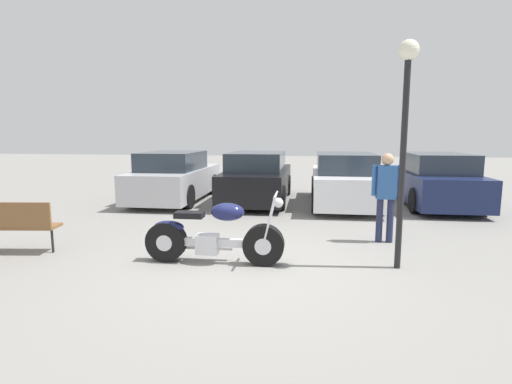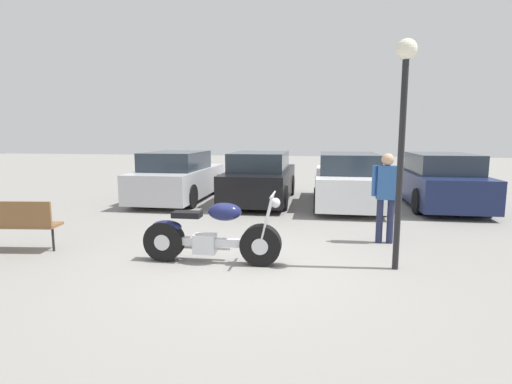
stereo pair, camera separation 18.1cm
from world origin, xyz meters
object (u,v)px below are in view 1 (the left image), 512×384
(parked_car_navy, at_px, (434,181))
(lamp_post, at_px, (405,110))
(parked_car_white, at_px, (344,181))
(person_standing, at_px, (386,190))
(park_bench, at_px, (4,222))
(motorcycle, at_px, (213,236))
(parked_car_black, at_px, (258,179))
(parked_car_silver, at_px, (175,178))

(parked_car_navy, bearing_deg, lamp_post, -110.50)
(parked_car_white, xyz_separation_m, person_standing, (0.43, -3.88, 0.29))
(parked_car_navy, bearing_deg, parked_car_white, -173.42)
(parked_car_white, bearing_deg, lamp_post, -85.97)
(parked_car_white, height_order, park_bench, parked_car_white)
(motorcycle, height_order, park_bench, motorcycle)
(parked_car_black, bearing_deg, motorcycle, -89.38)
(parked_car_silver, bearing_deg, lamp_post, -45.72)
(motorcycle, xyz_separation_m, person_standing, (2.85, 1.60, 0.55))
(parked_car_white, relative_size, person_standing, 2.62)
(parked_car_white, height_order, lamp_post, lamp_post)
(park_bench, height_order, lamp_post, lamp_post)
(motorcycle, xyz_separation_m, parked_car_white, (2.42, 5.48, 0.26))
(parked_car_black, xyz_separation_m, person_standing, (2.91, -4.12, 0.29))
(parked_car_navy, bearing_deg, parked_car_black, -179.58)
(parked_car_white, distance_m, lamp_post, 5.59)
(person_standing, bearing_deg, park_bench, -165.86)
(parked_car_silver, bearing_deg, parked_car_white, -1.54)
(parked_car_black, bearing_deg, lamp_post, -62.93)
(parked_car_black, height_order, parked_car_white, same)
(parked_car_navy, height_order, park_bench, parked_car_navy)
(parked_car_navy, xyz_separation_m, lamp_post, (-2.10, -5.62, 1.64))
(parked_car_silver, distance_m, parked_car_white, 4.96)
(lamp_post, bearing_deg, parked_car_white, 94.03)
(parked_car_silver, bearing_deg, person_standing, -36.64)
(parked_car_silver, relative_size, parked_car_navy, 1.00)
(motorcycle, bearing_deg, parked_car_silver, 114.36)
(parked_car_navy, relative_size, person_standing, 2.62)
(park_bench, height_order, person_standing, person_standing)
(person_standing, bearing_deg, parked_car_navy, 63.85)
(motorcycle, xyz_separation_m, lamp_post, (2.79, 0.14, 1.90))
(parked_car_black, relative_size, parked_car_white, 1.00)
(parked_car_white, bearing_deg, parked_car_silver, 178.46)
(parked_car_silver, relative_size, parked_car_black, 1.00)
(parked_car_navy, distance_m, lamp_post, 6.22)
(parked_car_black, relative_size, park_bench, 2.50)
(parked_car_black, xyz_separation_m, lamp_post, (2.85, -5.58, 1.64))
(motorcycle, distance_m, parked_car_white, 5.99)
(parked_car_black, distance_m, parked_car_navy, 4.96)
(parked_car_white, bearing_deg, person_standing, -83.61)
(person_standing, bearing_deg, parked_car_black, 125.22)
(parked_car_silver, distance_m, lamp_post, 7.81)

